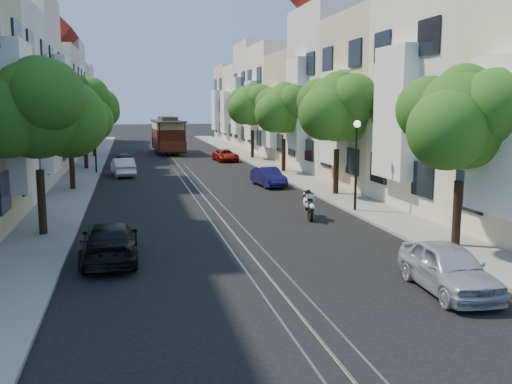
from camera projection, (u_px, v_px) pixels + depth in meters
ground at (177, 164)px, 48.41m from camera, size 200.00×200.00×0.00m
sidewalk_east at (260, 161)px, 49.95m from camera, size 2.50×80.00×0.12m
sidewalk_west at (89, 165)px, 46.86m from camera, size 2.50×80.00×0.12m
rail_left at (171, 164)px, 48.29m from camera, size 0.06×80.00×0.02m
rail_slot at (177, 164)px, 48.41m from camera, size 0.06×80.00×0.02m
rail_right at (184, 164)px, 48.53m from camera, size 0.06×80.00×0.02m
lane_line at (177, 164)px, 48.41m from camera, size 0.08×80.00×0.01m
townhouses_east at (312, 102)px, 50.07m from camera, size 7.75×72.00×12.00m
townhouses_west at (25, 103)px, 45.02m from camera, size 7.75×72.00×11.76m
tree_e_a at (464, 122)px, 19.36m from camera, size 4.72×3.87×6.27m
tree_e_b at (339, 109)px, 30.88m from camera, size 4.93×4.08×6.68m
tree_e_c at (285, 110)px, 41.52m from camera, size 4.84×3.99×6.52m
tree_e_d at (253, 106)px, 52.09m from camera, size 5.01×4.16×6.85m
tree_w_a at (38, 112)px, 21.05m from camera, size 4.93×4.08×6.68m
tree_w_b at (71, 115)px, 32.69m from camera, size 4.72×3.87×6.27m
tree_w_c at (84, 103)px, 43.20m from camera, size 5.13×4.28×7.09m
tree_w_d at (93, 109)px, 53.88m from camera, size 4.84×3.99×6.52m
lamp_east at (356, 152)px, 26.17m from camera, size 0.32×0.32×4.16m
lamp_west at (95, 135)px, 40.85m from camera, size 0.32×0.32×4.16m
sportbike_rider at (308, 203)px, 25.06m from camera, size 0.60×1.97×1.37m
cable_car at (168, 133)px, 58.61m from camera, size 3.17×9.03×3.43m
parked_car_e_near at (448, 268)px, 15.31m from camera, size 1.80×3.96×1.32m
parked_car_e_mid at (268, 177)px, 35.06m from camera, size 1.64×3.66×1.17m
parked_car_e_far at (226, 155)px, 50.52m from camera, size 2.02×3.95×1.07m
parked_car_w_near at (110, 242)px, 18.29m from camera, size 1.78×4.35×1.26m
parked_car_w_mid at (123, 167)px, 40.03m from camera, size 1.86×4.02×1.28m
parked_car_w_far at (124, 159)px, 46.39m from camera, size 1.57×3.37×1.12m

